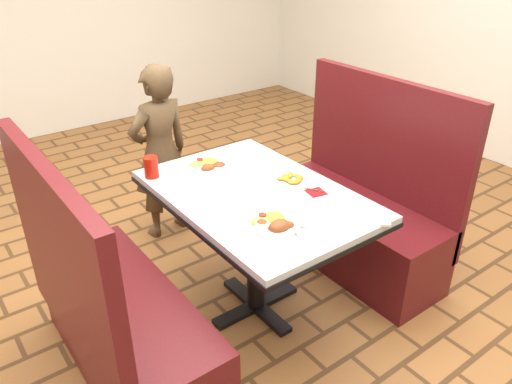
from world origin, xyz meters
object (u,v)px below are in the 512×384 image
(booth_bench_left, at_px, (117,321))
(plantain_plate, at_px, (292,180))
(booth_bench_right, at_px, (358,216))
(red_tumbler, at_px, (151,167))
(dining_table, at_px, (256,209))
(far_dinner_plate, at_px, (208,163))
(near_dinner_plate, at_px, (274,221))
(diner_person, at_px, (160,153))

(booth_bench_left, distance_m, plantain_plate, 1.10)
(booth_bench_right, xyz_separation_m, red_tumbler, (-1.14, 0.47, 0.48))
(dining_table, xyz_separation_m, far_dinner_plate, (-0.04, 0.40, 0.12))
(near_dinner_plate, bearing_deg, plantain_plate, 38.89)
(far_dinner_plate, distance_m, plantain_plate, 0.50)
(dining_table, height_order, far_dinner_plate, far_dinner_plate)
(plantain_plate, xyz_separation_m, red_tumbler, (-0.56, 0.50, 0.04))
(diner_person, height_order, plantain_plate, diner_person)
(booth_bench_left, xyz_separation_m, red_tumbler, (0.46, 0.47, 0.48))
(dining_table, distance_m, far_dinner_plate, 0.42)
(dining_table, xyz_separation_m, booth_bench_right, (0.80, 0.00, -0.32))
(far_dinner_plate, bearing_deg, plantain_plate, -59.14)
(dining_table, distance_m, booth_bench_right, 0.86)
(near_dinner_plate, bearing_deg, dining_table, 66.96)
(booth_bench_left, height_order, diner_person, diner_person)
(plantain_plate, bearing_deg, diner_person, 102.00)
(red_tumbler, bearing_deg, dining_table, -54.26)
(booth_bench_right, bearing_deg, dining_table, 180.00)
(diner_person, bearing_deg, booth_bench_left, 47.71)
(booth_bench_left, height_order, booth_bench_right, same)
(plantain_plate, bearing_deg, far_dinner_plate, 120.86)
(far_dinner_plate, bearing_deg, red_tumbler, 166.22)
(plantain_plate, bearing_deg, booth_bench_left, 178.53)
(near_dinner_plate, bearing_deg, red_tumbler, 105.11)
(dining_table, relative_size, diner_person, 1.01)
(diner_person, distance_m, far_dinner_plate, 0.68)
(booth_bench_left, distance_m, near_dinner_plate, 0.86)
(dining_table, xyz_separation_m, diner_person, (-0.01, 1.05, -0.06))
(plantain_plate, relative_size, red_tumbler, 1.76)
(near_dinner_plate, distance_m, plantain_plate, 0.45)
(far_dinner_plate, xyz_separation_m, red_tumbler, (-0.30, 0.07, 0.03))
(booth_bench_right, xyz_separation_m, diner_person, (-0.81, 1.05, 0.27))
(plantain_plate, bearing_deg, red_tumbler, 138.16)
(diner_person, height_order, far_dinner_plate, diner_person)
(booth_bench_left, relative_size, near_dinner_plate, 5.02)
(booth_bench_right, xyz_separation_m, near_dinner_plate, (-0.93, -0.31, 0.45))
(far_dinner_plate, relative_size, red_tumbler, 2.11)
(booth_bench_right, relative_size, near_dinner_plate, 5.02)
(diner_person, xyz_separation_m, near_dinner_plate, (-0.12, -1.36, 0.18))
(booth_bench_right, height_order, red_tumbler, booth_bench_right)
(diner_person, distance_m, plantain_plate, 1.11)
(diner_person, bearing_deg, red_tumbler, 54.83)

